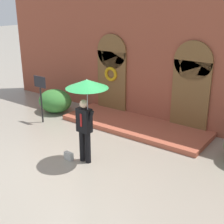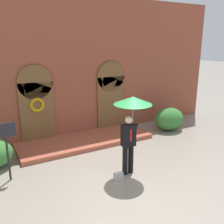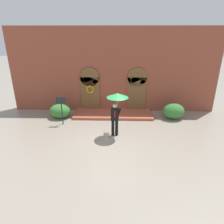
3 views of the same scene
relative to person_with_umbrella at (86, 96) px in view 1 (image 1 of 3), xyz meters
The scene contains 6 objects.
ground_plane 1.94m from the person_with_umbrella, 141.14° to the right, with size 80.00×80.00×0.00m, color gray.
building_facade 4.03m from the person_with_umbrella, 93.80° to the left, with size 14.00×2.30×5.60m.
person_with_umbrella is the anchor object (origin of this frame).
handbag 1.89m from the person_with_umbrella, 159.85° to the right, with size 0.28×0.12×0.22m, color #B7B7B2.
sign_post 3.60m from the person_with_umbrella, 157.96° to the left, with size 0.56×0.06×1.72m.
shrub_left 4.62m from the person_with_umbrella, 147.00° to the left, with size 1.37×1.19×0.91m, color #387A33.
Camera 1 is at (5.26, -5.60, 4.28)m, focal length 50.00 mm.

